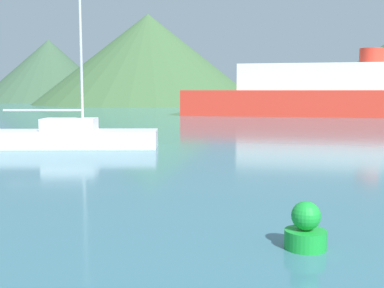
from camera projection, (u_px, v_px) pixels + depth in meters
sailboat_inner at (70, 136)px, 21.54m from camera, size 8.05×4.07×7.10m
ferry_distant at (370, 93)px, 49.21m from camera, size 38.10×10.71×6.83m
buoy_marker at (306, 229)px, 7.72m from camera, size 0.67×0.67×0.77m
hill_west at (49, 71)px, 113.26m from camera, size 32.38×32.38×14.50m
hill_central at (148, 59)px, 93.42m from camera, size 44.19×44.19×17.30m
hill_east at (330, 86)px, 97.14m from camera, size 26.76×26.76×7.22m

